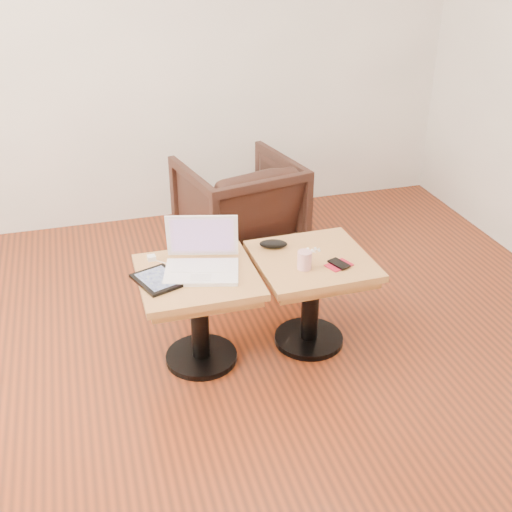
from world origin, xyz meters
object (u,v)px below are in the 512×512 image
object	(u,v)px
laptop	(202,260)
striped_cup	(305,260)
side_table_right	(311,280)
armchair	(239,207)
side_table_left	(198,296)

from	to	relation	value
laptop	striped_cup	world-z (taller)	laptop
side_table_right	striped_cup	xyz separation A→B (m)	(-0.08, -0.09, 0.17)
side_table_right	striped_cup	distance (m)	0.21
side_table_right	armchair	world-z (taller)	armchair
side_table_left	armchair	bearing A→B (deg)	65.80
side_table_right	striped_cup	size ratio (longest dim) A/B	6.33
side_table_left	laptop	bearing A→B (deg)	48.70
striped_cup	armchair	distance (m)	1.20
armchair	striped_cup	bearing A→B (deg)	78.71
side_table_right	armchair	size ratio (longest dim) A/B	0.80
laptop	striped_cup	size ratio (longest dim) A/B	4.56
laptop	striped_cup	bearing A→B (deg)	-0.35
side_table_left	side_table_right	size ratio (longest dim) A/B	0.98
side_table_right	side_table_left	bearing A→B (deg)	178.33
laptop	striped_cup	distance (m)	0.49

